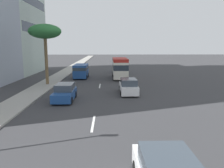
# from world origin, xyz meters

# --- Properties ---
(ground_plane) EXTENTS (198.00, 198.00, 0.00)m
(ground_plane) POSITION_xyz_m (31.50, 0.00, 0.00)
(ground_plane) COLOR #38383A
(sidewalk_right) EXTENTS (162.00, 2.77, 0.15)m
(sidewalk_right) POSITION_xyz_m (31.50, 7.22, 0.07)
(sidewalk_right) COLOR #9E9B93
(sidewalk_right) RESTS_ON ground_plane
(lane_stripe_mid) EXTENTS (3.20, 0.16, 0.01)m
(lane_stripe_mid) POSITION_xyz_m (12.29, 0.00, 0.01)
(lane_stripe_mid) COLOR silver
(lane_stripe_mid) RESTS_ON ground_plane
(lane_stripe_far) EXTENTS (3.20, 0.16, 0.01)m
(lane_stripe_far) POSITION_xyz_m (26.46, 0.00, 0.01)
(lane_stripe_far) COLOR silver
(lane_stripe_far) RESTS_ON ground_plane
(minibus_lead) EXTENTS (6.35, 2.36, 3.22)m
(minibus_lead) POSITION_xyz_m (33.13, -3.01, 1.76)
(minibus_lead) COLOR silver
(minibus_lead) RESTS_ON ground_plane
(car_third) EXTENTS (4.41, 1.88, 1.67)m
(car_third) POSITION_xyz_m (21.66, -3.28, 0.79)
(car_third) COLOR white
(car_third) RESTS_ON ground_plane
(car_fourth) EXTENTS (4.25, 1.80, 1.64)m
(car_fourth) POSITION_xyz_m (41.40, -3.39, 0.77)
(car_fourth) COLOR #1E478C
(car_fourth) RESTS_ON ground_plane
(car_fifth) EXTENTS (4.23, 1.84, 1.60)m
(car_fifth) POSITION_xyz_m (18.80, 3.11, 0.76)
(car_fifth) COLOR #1E478C
(car_fifth) RESTS_ON ground_plane
(van_sixth) EXTENTS (4.75, 2.17, 2.20)m
(van_sixth) POSITION_xyz_m (33.71, 3.26, 1.27)
(van_sixth) COLOR #1E478C
(van_sixth) RESTS_ON ground_plane
(palm_tree) EXTENTS (4.16, 4.16, 7.79)m
(palm_tree) POSITION_xyz_m (27.28, 7.00, 6.89)
(palm_tree) COLOR brown
(palm_tree) RESTS_ON sidewalk_right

